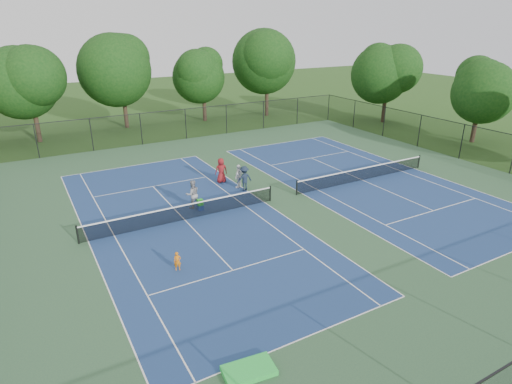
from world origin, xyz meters
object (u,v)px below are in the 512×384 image
tree_back_d (267,59)px  ball_hopper (200,202)px  child_player (177,261)px  tree_side_e (388,71)px  tree_back_a (28,79)px  instructor (193,194)px  bystander_a (239,176)px  bystander_c (221,170)px  ball_crate (200,207)px  tree_back_c (203,73)px  tree_back_b (120,66)px  tree_side_f (482,88)px  bystander_b (244,178)px

tree_back_d → ball_hopper: tree_back_d is taller
child_player → ball_hopper: child_player is taller
tree_back_d → tree_side_e: size_ratio=1.17×
tree_back_a → instructor: size_ratio=4.96×
tree_back_d → tree_side_e: (10.00, -10.00, -1.02)m
bystander_a → bystander_c: bystander_c is taller
tree_back_a → ball_crate: tree_back_a is taller
tree_back_a → tree_back_c: bearing=3.2°
tree_back_b → tree_back_c: 9.12m
tree_side_e → ball_hopper: (-28.61, -13.08, -5.30)m
tree_side_f → ball_hopper: 30.05m
tree_back_c → tree_back_d: 8.17m
tree_back_c → tree_side_e: size_ratio=0.95×
instructor → ball_hopper: bearing=118.0°
tree_side_e → bystander_c: 27.40m
tree_side_e → bystander_c: bearing=-160.0°
tree_side_f → ball_crate: size_ratio=23.13×
tree_back_b → bystander_a: 23.64m
tree_back_d → ball_hopper: bearing=-128.9°
child_player → ball_hopper: size_ratio=2.47×
bystander_a → ball_hopper: bearing=-4.0°
tree_back_a → tree_side_e: tree_back_a is taller
child_player → instructor: 7.36m
tree_back_c → tree_side_e: (18.00, -11.00, 0.33)m
ball_hopper → ball_crate: bearing=0.0°
tree_back_d → tree_side_f: size_ratio=1.28×
tree_back_a → tree_back_d: 26.01m
tree_back_a → instructor: 24.18m
tree_back_b → bystander_c: size_ratio=5.47×
child_player → tree_side_f: bearing=28.2°
tree_back_b → child_player: size_ratio=10.58×
bystander_c → ball_hopper: 5.08m
tree_back_a → child_player: size_ratio=9.65×
bystander_a → bystander_b: 0.65m
tree_back_b → ball_hopper: tree_back_b is taller
tree_back_c → ball_hopper: bearing=-113.8°
ball_hopper → bystander_c: bearing=49.7°
instructor → ball_crate: instructor is taller
tree_back_b → ball_hopper: (-1.61, -25.08, -6.08)m
child_player → bystander_c: 12.04m
tree_back_a → tree_side_e: (36.00, -10.00, -0.23)m
ball_hopper → tree_back_a: bearing=107.8°
ball_hopper → bystander_a: bearing=30.1°
tree_back_c → ball_hopper: size_ratio=21.88×
instructor → ball_crate: (0.26, -0.54, -0.76)m
tree_back_a → child_player: 29.82m
tree_side_f → bystander_b: bearing=-179.0°
tree_side_e → ball_hopper: 31.90m
tree_back_d → child_player: size_ratio=10.93×
tree_back_b → tree_back_d: 17.12m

